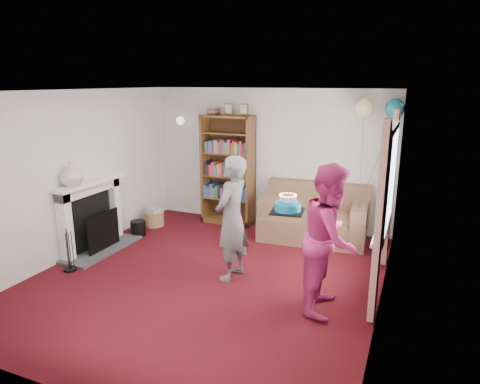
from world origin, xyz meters
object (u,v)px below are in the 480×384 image
at_px(person_striped, 232,219).
at_px(birthday_cake, 288,207).
at_px(bookcase, 229,171).
at_px(sofa, 314,218).
at_px(person_magenta, 330,238).

relative_size(person_striped, birthday_cake, 4.38).
distance_m(person_striped, birthday_cake, 0.85).
xyz_separation_m(bookcase, sofa, (1.70, -0.23, -0.64)).
distance_m(sofa, person_striped, 2.12).
relative_size(person_striped, person_magenta, 0.97).
height_order(bookcase, birthday_cake, bookcase).
xyz_separation_m(person_magenta, birthday_cake, (-0.57, 0.19, 0.26)).
height_order(bookcase, person_magenta, bookcase).
xyz_separation_m(sofa, person_magenta, (0.70, -2.25, 0.53)).
relative_size(bookcase, person_striped, 1.32).
xyz_separation_m(bookcase, person_striped, (1.03, -2.18, -0.14)).
xyz_separation_m(person_striped, birthday_cake, (0.80, -0.11, 0.29)).
height_order(sofa, person_striped, person_striped).
distance_m(person_striped, person_magenta, 1.40).
relative_size(person_magenta, birthday_cake, 4.51).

